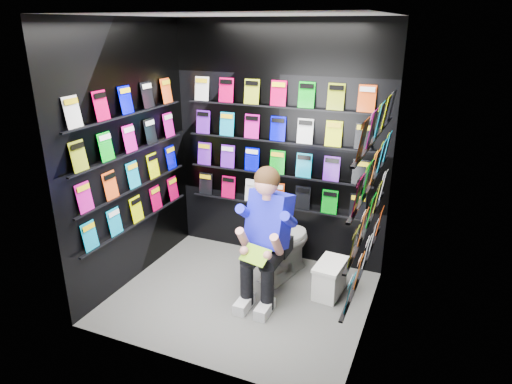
% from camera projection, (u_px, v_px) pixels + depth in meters
% --- Properties ---
extents(floor, '(2.40, 2.40, 0.00)m').
position_uv_depth(floor, '(241.00, 297.00, 4.50)').
color(floor, '#555653').
rests_on(floor, ground).
extents(ceiling, '(2.40, 2.40, 0.00)m').
position_uv_depth(ceiling, '(237.00, 15.00, 3.59)').
color(ceiling, white).
rests_on(ceiling, floor).
extents(wall_back, '(2.40, 0.04, 2.60)m').
position_uv_depth(wall_back, '(279.00, 146.00, 4.91)').
color(wall_back, black).
rests_on(wall_back, floor).
extents(wall_front, '(2.40, 0.04, 2.60)m').
position_uv_depth(wall_front, '(179.00, 212.00, 3.18)').
color(wall_front, black).
rests_on(wall_front, floor).
extents(wall_left, '(0.04, 2.00, 2.60)m').
position_uv_depth(wall_left, '(129.00, 157.00, 4.48)').
color(wall_left, black).
rests_on(wall_left, floor).
extents(wall_right, '(0.04, 2.00, 2.60)m').
position_uv_depth(wall_right, '(377.00, 190.00, 3.60)').
color(wall_right, black).
rests_on(wall_right, floor).
extents(comics_back, '(2.10, 0.06, 1.37)m').
position_uv_depth(comics_back, '(278.00, 146.00, 4.88)').
color(comics_back, '#EF4F16').
rests_on(comics_back, wall_back).
extents(comics_left, '(0.06, 1.70, 1.37)m').
position_uv_depth(comics_left, '(131.00, 157.00, 4.47)').
color(comics_left, '#EF4F16').
rests_on(comics_left, wall_left).
extents(comics_right, '(0.06, 1.70, 1.37)m').
position_uv_depth(comics_right, '(373.00, 189.00, 3.61)').
color(comics_right, '#EF4F16').
rests_on(comics_right, wall_right).
extents(toilet, '(0.58, 0.83, 0.73)m').
position_uv_depth(toilet, '(282.00, 242.00, 4.80)').
color(toilet, silver).
rests_on(toilet, floor).
extents(longbox, '(0.26, 0.43, 0.31)m').
position_uv_depth(longbox, '(330.00, 280.00, 4.51)').
color(longbox, white).
rests_on(longbox, floor).
extents(longbox_lid, '(0.28, 0.45, 0.03)m').
position_uv_depth(longbox_lid, '(331.00, 264.00, 4.45)').
color(longbox_lid, white).
rests_on(longbox_lid, longbox).
extents(reader, '(0.71, 0.90, 1.46)m').
position_uv_depth(reader, '(270.00, 220.00, 4.33)').
color(reader, '#1615D5').
rests_on(reader, toilet).
extents(held_comic, '(0.30, 0.21, 0.11)m').
position_uv_depth(held_comic, '(255.00, 255.00, 4.10)').
color(held_comic, green).
rests_on(held_comic, reader).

